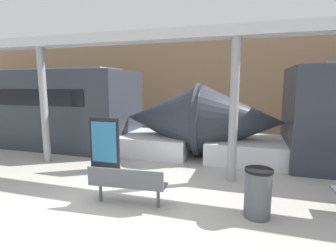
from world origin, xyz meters
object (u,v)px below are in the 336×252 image
at_px(bench_near, 127,182).
at_px(trash_bin, 258,193).
at_px(support_column_far, 44,106).
at_px(train_right, 25,109).
at_px(support_column_near, 234,112).
at_px(poster_board, 105,144).

distance_m(bench_near, trash_bin, 2.64).
bearing_deg(support_column_far, train_right, 143.96).
distance_m(bench_near, support_column_far, 4.77).
height_order(trash_bin, support_column_near, support_column_near).
bearing_deg(train_right, poster_board, -24.94).
distance_m(poster_board, support_column_near, 3.83).
height_order(train_right, support_column_far, support_column_far).
xyz_separation_m(bench_near, support_column_far, (-4.02, 2.20, 1.34)).
relative_size(trash_bin, support_column_near, 0.26).
bearing_deg(support_column_far, trash_bin, -15.84).
bearing_deg(poster_board, support_column_near, 4.26).
bearing_deg(train_right, support_column_far, -36.04).
relative_size(bench_near, support_column_near, 0.45).
bearing_deg(trash_bin, support_column_far, 164.16).
relative_size(support_column_near, support_column_far, 1.00).
xyz_separation_m(bench_near, support_column_near, (2.01, 2.20, 1.34)).
xyz_separation_m(trash_bin, support_column_near, (-0.61, 1.88, 1.37)).
bearing_deg(trash_bin, poster_board, 159.41).
bearing_deg(bench_near, train_right, 143.80).
xyz_separation_m(bench_near, poster_board, (-1.66, 1.93, 0.29)).
relative_size(bench_near, poster_board, 1.05).
relative_size(trash_bin, poster_board, 0.61).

